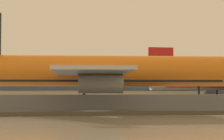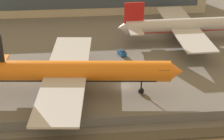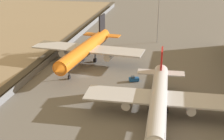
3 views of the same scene
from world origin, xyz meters
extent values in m
plane|color=#66635E|center=(0.00, 0.00, 0.00)|extent=(500.00, 500.00, 0.00)
cube|color=#474238|center=(0.00, -20.50, 0.25)|extent=(320.00, 3.00, 0.50)
cube|color=slate|center=(0.00, -16.00, 1.16)|extent=(280.00, 0.08, 2.32)
cylinder|color=slate|center=(0.00, -16.00, 1.16)|extent=(0.10, 0.10, 2.32)
cylinder|color=orange|center=(-11.45, -2.18, 5.99)|extent=(44.31, 9.03, 4.89)
cone|color=orange|center=(11.81, -4.39, 5.99)|extent=(3.60, 4.92, 4.64)
cube|color=#232D3D|center=(8.72, -4.10, 6.60)|extent=(3.07, 4.39, 1.47)
cube|color=black|center=(-11.45, -2.18, 4.64)|extent=(37.64, 7.43, 0.88)
cube|color=#B7BABF|center=(-12.65, 8.55, 5.38)|extent=(11.64, 21.96, 0.49)
cube|color=#B7BABF|center=(-14.64, -12.50, 5.38)|extent=(11.64, 21.96, 0.49)
cylinder|color=#B7BABF|center=(-11.49, 6.74, 3.79)|extent=(6.39, 3.26, 2.69)
cylinder|color=#B7BABF|center=(-13.17, -10.94, 3.79)|extent=(6.39, 3.26, 2.69)
cylinder|color=black|center=(3.89, -3.64, 2.11)|extent=(0.34, 0.34, 2.86)
cylinder|color=black|center=(3.89, -3.64, 0.68)|extent=(1.41, 0.66, 1.37)
cylinder|color=black|center=(-14.28, 0.66, 2.11)|extent=(0.39, 0.39, 2.86)
cylinder|color=black|center=(-14.28, 0.66, 0.68)|extent=(1.67, 1.24, 1.57)
cylinder|color=black|center=(-14.77, -4.45, 2.11)|extent=(0.39, 0.39, 2.86)
cylinder|color=black|center=(-14.77, -4.45, 0.68)|extent=(1.67, 1.24, 1.57)
cylinder|color=silver|center=(23.88, 26.82, 5.15)|extent=(40.06, 5.03, 4.21)
cone|color=silver|center=(2.73, 26.38, 5.15)|extent=(2.81, 3.84, 3.79)
cube|color=#B21919|center=(23.88, 26.82, 4.00)|extent=(34.05, 4.07, 0.76)
cube|color=#B7BABF|center=(21.68, 36.37, 4.63)|extent=(9.19, 19.37, 0.42)
cube|color=#B7BABF|center=(22.08, 17.18, 4.63)|extent=(9.19, 19.37, 0.42)
cylinder|color=#B7BABF|center=(22.91, 34.86, 3.26)|extent=(5.64, 2.43, 2.31)
cylinder|color=#B7BABF|center=(23.24, 18.74, 3.26)|extent=(5.64, 2.43, 2.31)
cube|color=#B21919|center=(6.29, 26.45, 9.36)|extent=(6.01, 0.63, 7.15)
cube|color=silver|center=(6.22, 29.97, 5.47)|extent=(4.14, 7.12, 0.34)
cube|color=silver|center=(6.36, 22.93, 5.47)|extent=(4.14, 7.12, 0.34)
cylinder|color=black|center=(21.03, 28.97, 1.82)|extent=(0.34, 0.34, 2.46)
cylinder|color=black|center=(21.03, 28.97, 0.59)|extent=(1.37, 0.97, 1.35)
cylinder|color=black|center=(21.12, 24.55, 1.82)|extent=(0.34, 0.34, 2.46)
cylinder|color=black|center=(21.12, 24.55, 0.59)|extent=(1.37, 0.97, 1.35)
cube|color=#19519E|center=(1.75, 17.77, 0.75)|extent=(2.55, 3.55, 1.11)
cube|color=#283847|center=(1.88, 17.40, 1.55)|extent=(1.57, 1.47, 0.50)
cylinder|color=black|center=(2.72, 17.06, 0.35)|extent=(0.44, 0.73, 0.70)
cylinder|color=black|center=(1.43, 16.62, 0.35)|extent=(0.44, 0.73, 0.70)
cylinder|color=black|center=(2.07, 18.93, 0.35)|extent=(0.44, 0.73, 0.70)
cylinder|color=black|center=(0.79, 18.49, 0.35)|extent=(0.44, 0.73, 0.70)
camera|label=1|loc=(-21.81, -70.56, 2.67)|focal=70.00mm
camera|label=2|loc=(-9.92, -79.15, 46.49)|focal=60.00mm
camera|label=3|loc=(95.15, 29.12, 40.04)|focal=50.00mm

